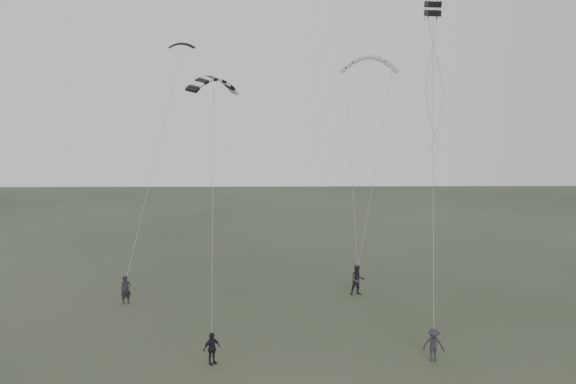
{
  "coord_description": "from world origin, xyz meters",
  "views": [
    {
      "loc": [
        0.62,
        -26.22,
        10.85
      ],
      "look_at": [
        1.22,
        5.74,
        6.92
      ],
      "focal_mm": 35.0,
      "sensor_mm": 36.0,
      "label": 1
    }
  ],
  "objects_px": {
    "flyer_left": "(126,290)",
    "kite_pale_large": "(369,57)",
    "kite_dark_small": "(182,44)",
    "kite_striped": "(214,78)",
    "flyer_right": "(358,280)",
    "kite_box": "(433,9)",
    "flyer_far": "(433,345)",
    "flyer_center": "(212,348)"
  },
  "relations": [
    {
      "from": "flyer_right",
      "to": "kite_dark_small",
      "type": "distance_m",
      "value": 19.21
    },
    {
      "from": "flyer_far",
      "to": "kite_box",
      "type": "bearing_deg",
      "value": 91.07
    },
    {
      "from": "flyer_center",
      "to": "flyer_far",
      "type": "distance_m",
      "value": 10.12
    },
    {
      "from": "flyer_far",
      "to": "kite_striped",
      "type": "xyz_separation_m",
      "value": [
        -10.59,
        6.56,
        12.5
      ]
    },
    {
      "from": "kite_striped",
      "to": "kite_dark_small",
      "type": "bearing_deg",
      "value": 68.12
    },
    {
      "from": "flyer_left",
      "to": "kite_pale_large",
      "type": "height_order",
      "value": "kite_pale_large"
    },
    {
      "from": "flyer_left",
      "to": "kite_box",
      "type": "relative_size",
      "value": 2.32
    },
    {
      "from": "flyer_right",
      "to": "kite_box",
      "type": "distance_m",
      "value": 16.74
    },
    {
      "from": "flyer_center",
      "to": "kite_dark_small",
      "type": "bearing_deg",
      "value": 64.05
    },
    {
      "from": "kite_box",
      "to": "flyer_far",
      "type": "bearing_deg",
      "value": -104.75
    },
    {
      "from": "kite_pale_large",
      "to": "flyer_right",
      "type": "bearing_deg",
      "value": -90.87
    },
    {
      "from": "flyer_right",
      "to": "kite_dark_small",
      "type": "height_order",
      "value": "kite_dark_small"
    },
    {
      "from": "kite_striped",
      "to": "kite_box",
      "type": "relative_size",
      "value": 4.25
    },
    {
      "from": "flyer_far",
      "to": "kite_dark_small",
      "type": "relative_size",
      "value": 0.91
    },
    {
      "from": "kite_pale_large",
      "to": "kite_box",
      "type": "height_order",
      "value": "kite_box"
    },
    {
      "from": "flyer_right",
      "to": "flyer_far",
      "type": "xyz_separation_m",
      "value": [
        2.06,
        -10.05,
        -0.19
      ]
    },
    {
      "from": "kite_dark_small",
      "to": "kite_striped",
      "type": "xyz_separation_m",
      "value": [
        2.84,
        -6.91,
        -2.79
      ]
    },
    {
      "from": "flyer_right",
      "to": "kite_box",
      "type": "xyz_separation_m",
      "value": [
        2.98,
        -4.76,
        15.77
      ]
    },
    {
      "from": "flyer_right",
      "to": "kite_box",
      "type": "relative_size",
      "value": 2.59
    },
    {
      "from": "flyer_left",
      "to": "kite_box",
      "type": "xyz_separation_m",
      "value": [
        17.24,
        -3.3,
        15.87
      ]
    },
    {
      "from": "kite_pale_large",
      "to": "kite_striped",
      "type": "bearing_deg",
      "value": -123.95
    },
    {
      "from": "kite_striped",
      "to": "flyer_right",
      "type": "bearing_deg",
      "value": -21.96
    },
    {
      "from": "kite_pale_large",
      "to": "kite_striped",
      "type": "relative_size",
      "value": 1.3
    },
    {
      "from": "flyer_center",
      "to": "kite_dark_small",
      "type": "height_order",
      "value": "kite_dark_small"
    },
    {
      "from": "flyer_left",
      "to": "kite_pale_large",
      "type": "bearing_deg",
      "value": -7.17
    },
    {
      "from": "kite_pale_large",
      "to": "kite_box",
      "type": "relative_size",
      "value": 5.51
    },
    {
      "from": "kite_box",
      "to": "kite_pale_large",
      "type": "bearing_deg",
      "value": 93.44
    },
    {
      "from": "flyer_left",
      "to": "kite_dark_small",
      "type": "relative_size",
      "value": 1.01
    },
    {
      "from": "flyer_center",
      "to": "kite_striped",
      "type": "relative_size",
      "value": 0.47
    },
    {
      "from": "flyer_center",
      "to": "kite_pale_large",
      "type": "bearing_deg",
      "value": 19.84
    },
    {
      "from": "flyer_far",
      "to": "kite_dark_small",
      "type": "distance_m",
      "value": 24.4
    },
    {
      "from": "flyer_left",
      "to": "flyer_far",
      "type": "xyz_separation_m",
      "value": [
        16.31,
        -8.58,
        -0.09
      ]
    },
    {
      "from": "kite_dark_small",
      "to": "kite_striped",
      "type": "height_order",
      "value": "kite_dark_small"
    },
    {
      "from": "flyer_right",
      "to": "kite_striped",
      "type": "bearing_deg",
      "value": -168.53
    },
    {
      "from": "flyer_right",
      "to": "kite_striped",
      "type": "xyz_separation_m",
      "value": [
        -8.53,
        -3.49,
        12.31
      ]
    },
    {
      "from": "kite_dark_small",
      "to": "kite_box",
      "type": "height_order",
      "value": "kite_box"
    },
    {
      "from": "kite_dark_small",
      "to": "kite_pale_large",
      "type": "bearing_deg",
      "value": 10.09
    },
    {
      "from": "flyer_far",
      "to": "kite_striped",
      "type": "height_order",
      "value": "kite_striped"
    },
    {
      "from": "flyer_left",
      "to": "kite_box",
      "type": "height_order",
      "value": "kite_box"
    },
    {
      "from": "flyer_far",
      "to": "kite_striped",
      "type": "relative_size",
      "value": 0.49
    },
    {
      "from": "flyer_right",
      "to": "kite_striped",
      "type": "height_order",
      "value": "kite_striped"
    },
    {
      "from": "flyer_right",
      "to": "flyer_center",
      "type": "relative_size",
      "value": 1.3
    }
  ]
}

